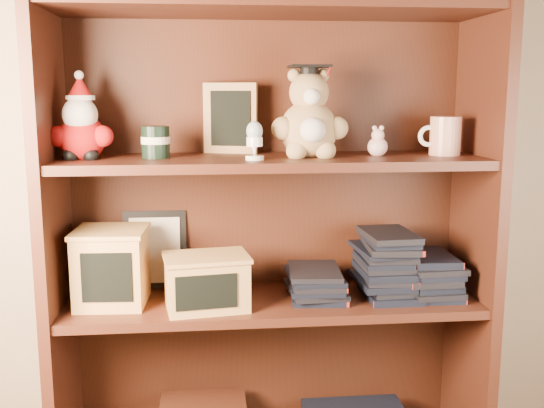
# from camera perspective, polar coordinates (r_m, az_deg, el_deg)

# --- Properties ---
(bookcase) EXTENTS (1.20, 0.35, 1.60)m
(bookcase) POSITION_cam_1_polar(r_m,az_deg,el_deg) (1.80, -0.24, -1.01)
(bookcase) COLOR #431F13
(bookcase) RESTS_ON ground
(shelf_lower) EXTENTS (1.14, 0.33, 0.02)m
(shelf_lower) POSITION_cam_1_polar(r_m,az_deg,el_deg) (1.82, 0.00, -8.81)
(shelf_lower) COLOR #431F13
(shelf_lower) RESTS_ON ground
(shelf_upper) EXTENTS (1.14, 0.33, 0.02)m
(shelf_upper) POSITION_cam_1_polar(r_m,az_deg,el_deg) (1.73, 0.00, 3.84)
(shelf_upper) COLOR #431F13
(shelf_upper) RESTS_ON ground
(santa_plush) EXTENTS (0.17, 0.12, 0.24)m
(santa_plush) POSITION_cam_1_polar(r_m,az_deg,el_deg) (1.74, -16.73, 6.70)
(santa_plush) COLOR #A50F0F
(santa_plush) RESTS_ON shelf_upper
(teachers_tin) EXTENTS (0.08, 0.08, 0.08)m
(teachers_tin) POSITION_cam_1_polar(r_m,az_deg,el_deg) (1.72, -10.39, 5.51)
(teachers_tin) COLOR black
(teachers_tin) RESTS_ON shelf_upper
(chalkboard_plaque) EXTENTS (0.15, 0.11, 0.20)m
(chalkboard_plaque) POSITION_cam_1_polar(r_m,az_deg,el_deg) (1.83, -3.74, 7.57)
(chalkboard_plaque) COLOR #9E7547
(chalkboard_plaque) RESTS_ON shelf_upper
(egg_cup) EXTENTS (0.05, 0.05, 0.10)m
(egg_cup) POSITION_cam_1_polar(r_m,az_deg,el_deg) (1.64, -1.58, 5.84)
(egg_cup) COLOR white
(egg_cup) RESTS_ON shelf_upper
(grad_teddy_bear) EXTENTS (0.21, 0.18, 0.25)m
(grad_teddy_bear) POSITION_cam_1_polar(r_m,az_deg,el_deg) (1.73, 3.35, 7.41)
(grad_teddy_bear) COLOR tan
(grad_teddy_bear) RESTS_ON shelf_upper
(pink_figurine) EXTENTS (0.05, 0.05, 0.09)m
(pink_figurine) POSITION_cam_1_polar(r_m,az_deg,el_deg) (1.78, 9.44, 5.32)
(pink_figurine) COLOR beige
(pink_figurine) RESTS_ON shelf_upper
(teacher_mug) EXTENTS (0.12, 0.09, 0.11)m
(teacher_mug) POSITION_cam_1_polar(r_m,az_deg,el_deg) (1.84, 15.19, 5.91)
(teacher_mug) COLOR silver
(teacher_mug) RESTS_ON shelf_upper
(certificate_frame) EXTENTS (0.18, 0.05, 0.23)m
(certificate_frame) POSITION_cam_1_polar(r_m,az_deg,el_deg) (1.91, -10.44, -4.04)
(certificate_frame) COLOR black
(certificate_frame) RESTS_ON shelf_lower
(treats_box) EXTENTS (0.20, 0.20, 0.21)m
(treats_box) POSITION_cam_1_polar(r_m,az_deg,el_deg) (1.79, -14.18, -5.42)
(treats_box) COLOR tan
(treats_box) RESTS_ON shelf_lower
(pencils_box) EXTENTS (0.24, 0.19, 0.15)m
(pencils_box) POSITION_cam_1_polar(r_m,az_deg,el_deg) (1.72, -5.88, -6.92)
(pencils_box) COLOR tan
(pencils_box) RESTS_ON shelf_lower
(book_stack_left) EXTENTS (0.14, 0.20, 0.10)m
(book_stack_left) POSITION_cam_1_polar(r_m,az_deg,el_deg) (1.82, 4.09, -6.85)
(book_stack_left) COLOR black
(book_stack_left) RESTS_ON shelf_lower
(book_stack_mid) EXTENTS (0.14, 0.20, 0.19)m
(book_stack_mid) POSITION_cam_1_polar(r_m,az_deg,el_deg) (1.84, 10.15, -5.15)
(book_stack_mid) COLOR black
(book_stack_mid) RESTS_ON shelf_lower
(book_stack_right) EXTENTS (0.14, 0.20, 0.11)m
(book_stack_right) POSITION_cam_1_polar(r_m,az_deg,el_deg) (1.89, 13.82, -6.15)
(book_stack_right) COLOR black
(book_stack_right) RESTS_ON shelf_lower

